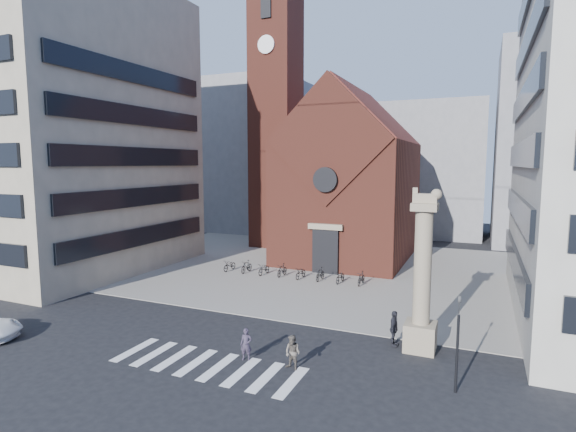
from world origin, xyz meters
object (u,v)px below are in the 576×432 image
object	(u,v)px
pedestrian_1	(293,353)
pedestrian_2	(394,329)
traffic_light	(458,342)
lion_column	(422,287)
pedestrian_0	(246,344)
scooter_0	(230,265)

from	to	relation	value
pedestrian_1	pedestrian_2	distance (m)	6.21
pedestrian_1	traffic_light	bearing A→B (deg)	17.90
traffic_light	pedestrian_1	bearing A→B (deg)	-174.07
lion_column	traffic_light	bearing A→B (deg)	-63.54
pedestrian_2	traffic_light	bearing A→B (deg)	-140.53
pedestrian_0	pedestrian_1	distance (m)	2.57
traffic_light	pedestrian_1	distance (m)	7.55
pedestrian_1	pedestrian_0	bearing A→B (deg)	-168.79
traffic_light	pedestrian_2	distance (m)	5.40
lion_column	pedestrian_1	world-z (taller)	lion_column
lion_column	scooter_0	bearing A→B (deg)	148.50
traffic_light	pedestrian_0	bearing A→B (deg)	-175.79
traffic_light	scooter_0	size ratio (longest dim) A/B	2.28
lion_column	pedestrian_0	distance (m)	9.62
lion_column	pedestrian_1	distance (m)	7.65
pedestrian_0	scooter_0	world-z (taller)	pedestrian_0
traffic_light	lion_column	bearing A→B (deg)	116.46
lion_column	pedestrian_1	xyz separation A→B (m)	(-5.38, -4.77, -2.62)
traffic_light	scooter_0	world-z (taller)	traffic_light
lion_column	pedestrian_1	bearing A→B (deg)	-138.46
pedestrian_0	pedestrian_2	bearing A→B (deg)	20.91
traffic_light	pedestrian_2	bearing A→B (deg)	130.26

